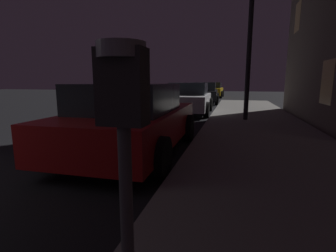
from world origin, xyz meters
The scene contains 6 objects.
parking_meter centered at (4.44, 0.04, 1.26)m, with size 0.19×0.19×1.47m.
car_red centered at (2.85, 3.82, 0.71)m, with size 2.18×4.15×1.43m.
car_white centered at (2.85, 10.60, 0.70)m, with size 2.14×4.09×1.43m.
car_black centered at (2.85, 16.61, 0.71)m, with size 2.17×4.58×1.43m.
car_yellow_cab centered at (2.85, 23.50, 0.70)m, with size 2.08×4.31×1.43m.
street_lamp centered at (5.30, 8.26, 3.46)m, with size 0.44×0.44×4.93m.
Camera 1 is at (4.86, -0.86, 1.47)m, focal length 26.51 mm.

